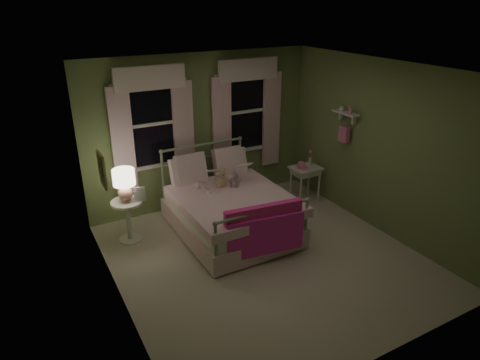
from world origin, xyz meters
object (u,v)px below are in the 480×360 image
teddy_bear (221,179)px  nightstand_right (306,172)px  child_right (232,165)px  table_lamp (124,182)px  child_left (200,171)px  nightstand_left (128,215)px  bed (229,209)px

teddy_bear → nightstand_right: (1.68, 0.05, -0.24)m
child_right → nightstand_right: size_ratio=1.10×
nightstand_right → table_lamp: bearing=176.9°
child_right → teddy_bear: bearing=53.9°
child_left → nightstand_left: child_left is taller
bed → nightstand_left: bearing=161.5°
child_left → nightstand_left: size_ratio=1.08×
teddy_bear → nightstand_right: bearing=1.7°
bed → nightstand_right: size_ratio=3.18×
bed → teddy_bear: (-0.00, 0.26, 0.41)m
nightstand_left → child_left: bearing=-2.9°
bed → nightstand_right: bed is taller
bed → table_lamp: bearing=161.5°
bed → nightstand_left: size_ratio=3.13×
bed → table_lamp: size_ratio=4.21×
nightstand_right → child_right: bearing=175.6°
bed → nightstand_right: 1.72m
bed → child_left: child_left is taller
teddy_bear → table_lamp: (-1.43, 0.22, 0.16)m
nightstand_left → nightstand_right: 3.13m
nightstand_left → table_lamp: bearing=-45.0°
child_right → child_left: bearing=24.4°
child_right → nightstand_left: (-1.71, 0.06, -0.50)m
child_right → nightstand_left: size_ratio=1.08×
child_right → table_lamp: child_right is taller
child_left → nightstand_right: (1.96, -0.11, -0.37)m
bed → child_right: bearing=56.4°
child_right → teddy_bear: 0.35m
child_left → nightstand_right: bearing=177.0°
nightstand_right → child_left: bearing=176.9°
nightstand_left → nightstand_right: same height
child_left → teddy_bear: child_left is taller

